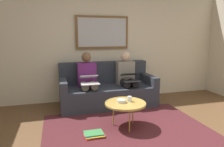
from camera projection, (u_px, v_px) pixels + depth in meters
wall_rear at (102, 44)px, 4.73m from camera, size 6.00×0.12×2.60m
area_rug at (126, 128)px, 3.30m from camera, size 2.60×1.80×0.01m
couch at (107, 90)px, 4.45m from camera, size 1.99×0.90×0.90m
framed_mirror at (102, 32)px, 4.59m from camera, size 1.20×0.05×0.73m
coffee_table at (125, 104)px, 3.28m from camera, size 0.66×0.66×0.42m
cup at (130, 99)px, 3.33m from camera, size 0.07×0.07×0.09m
bowl at (121, 101)px, 3.29m from camera, size 0.15×0.15×0.05m
person_left at (127, 76)px, 4.44m from camera, size 0.38×0.58×1.14m
laptop_black at (130, 77)px, 4.21m from camera, size 0.35×0.37×0.16m
person_right at (88, 78)px, 4.21m from camera, size 0.38×0.58×1.14m
laptop_white at (89, 80)px, 3.99m from camera, size 0.35×0.37×0.16m
magazine_stack at (94, 134)px, 3.02m from camera, size 0.31×0.25×0.05m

